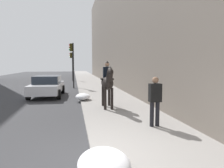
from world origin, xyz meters
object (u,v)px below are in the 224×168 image
object	(u,v)px
traffic_light_near_curb	(72,58)
traffic_light_far_curb	(72,62)
mounted_horse_near	(107,82)
pedestrian_greeting	(155,98)
car_near_lane	(47,86)

from	to	relation	value
traffic_light_near_curb	traffic_light_far_curb	size ratio (longest dim) A/B	1.10
mounted_horse_near	pedestrian_greeting	bearing A→B (deg)	20.32
mounted_horse_near	pedestrian_greeting	world-z (taller)	mounted_horse_near
car_near_lane	traffic_light_far_curb	bearing A→B (deg)	175.47
mounted_horse_near	traffic_light_far_curb	distance (m)	17.97
car_near_lane	pedestrian_greeting	bearing A→B (deg)	31.37
mounted_horse_near	car_near_lane	distance (m)	6.12
mounted_horse_near	traffic_light_far_curb	bearing A→B (deg)	-172.79
pedestrian_greeting	traffic_light_far_curb	size ratio (longest dim) A/B	0.45
car_near_lane	traffic_light_far_curb	world-z (taller)	traffic_light_far_curb
mounted_horse_near	car_near_lane	xyz separation A→B (m)	(5.04, 3.41, -0.62)
mounted_horse_near	car_near_lane	world-z (taller)	mounted_horse_near
traffic_light_near_curb	pedestrian_greeting	bearing A→B (deg)	-167.80
pedestrian_greeting	traffic_light_far_curb	xyz separation A→B (m)	(21.06, 2.87, 1.46)
traffic_light_far_curb	pedestrian_greeting	bearing A→B (deg)	-172.24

